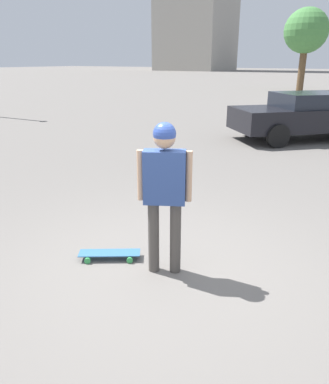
# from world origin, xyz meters

# --- Properties ---
(ground_plane) EXTENTS (220.00, 220.00, 0.00)m
(ground_plane) POSITION_xyz_m (0.00, 0.00, 0.00)
(ground_plane) COLOR slate
(person) EXTENTS (0.54, 0.39, 1.76)m
(person) POSITION_xyz_m (0.00, 0.00, 1.10)
(person) COLOR #4C4742
(person) RESTS_ON ground_plane
(skateboard) EXTENTS (0.75, 0.58, 0.09)m
(skateboard) POSITION_xyz_m (0.73, 0.13, 0.07)
(skateboard) COLOR #336693
(skateboard) RESTS_ON ground_plane
(car_parked_near) EXTENTS (4.42, 4.38, 1.42)m
(car_parked_near) POSITION_xyz_m (0.38, -8.91, 0.76)
(car_parked_near) COLOR black
(car_parked_near) RESTS_ON ground_plane
(tree_distant) EXTENTS (3.37, 3.37, 6.17)m
(tree_distant) POSITION_xyz_m (5.12, -29.17, 4.42)
(tree_distant) COLOR brown
(tree_distant) RESTS_ON ground_plane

